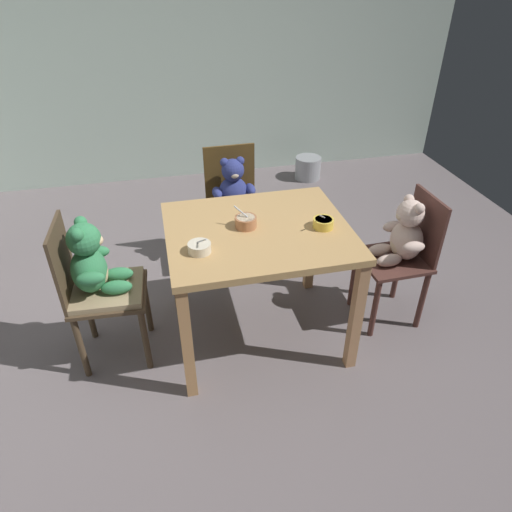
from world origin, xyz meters
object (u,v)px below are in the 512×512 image
at_px(metal_pail, 308,168).
at_px(teddy_chair_far_center, 234,195).
at_px(porridge_bowl_yellow_near_right, 323,223).
at_px(porridge_bowl_terracotta_center, 246,222).
at_px(teddy_chair_near_left, 95,274).
at_px(porridge_bowl_cream_near_left, 199,247).
at_px(teddy_chair_near_right, 403,242).
at_px(dining_table, 258,245).

bearing_deg(metal_pail, teddy_chair_far_center, -127.55).
bearing_deg(porridge_bowl_yellow_near_right, porridge_bowl_terracotta_center, 166.26).
xyz_separation_m(porridge_bowl_yellow_near_right, metal_pail, (0.69, 2.22, -0.67)).
xyz_separation_m(porridge_bowl_terracotta_center, metal_pail, (1.10, 2.12, -0.68)).
height_order(teddy_chair_near_left, porridge_bowl_yellow_near_right, teddy_chair_near_left).
height_order(porridge_bowl_yellow_near_right, metal_pail, porridge_bowl_yellow_near_right).
bearing_deg(teddy_chair_near_left, porridge_bowl_cream_near_left, -15.25).
height_order(teddy_chair_near_right, teddy_chair_far_center, teddy_chair_far_center).
bearing_deg(teddy_chair_near_right, metal_pail, -95.40).
bearing_deg(porridge_bowl_cream_near_left, porridge_bowl_yellow_near_right, 7.51).
relative_size(dining_table, teddy_chair_far_center, 1.13).
bearing_deg(teddy_chair_far_center, teddy_chair_near_right, 45.02).
relative_size(teddy_chair_near_right, teddy_chair_near_left, 0.95).
distance_m(dining_table, teddy_chair_near_left, 0.89).
relative_size(porridge_bowl_terracotta_center, metal_pail, 0.46).
relative_size(teddy_chair_near_right, metal_pail, 3.23).
bearing_deg(dining_table, porridge_bowl_terracotta_center, 151.00).
xyz_separation_m(porridge_bowl_cream_near_left, metal_pail, (1.38, 2.31, -0.67)).
distance_m(teddy_chair_far_center, metal_pail, 1.74).
xyz_separation_m(teddy_chair_far_center, porridge_bowl_terracotta_center, (-0.08, -0.78, 0.23)).
distance_m(teddy_chair_far_center, porridge_bowl_cream_near_left, 1.06).
xyz_separation_m(teddy_chair_near_left, porridge_bowl_yellow_near_right, (1.23, -0.09, 0.20)).
distance_m(dining_table, metal_pail, 2.45).
bearing_deg(metal_pail, dining_table, -115.84).
bearing_deg(porridge_bowl_yellow_near_right, teddy_chair_near_right, 4.42).
height_order(teddy_chair_far_center, metal_pail, teddy_chair_far_center).
xyz_separation_m(teddy_chair_near_right, porridge_bowl_yellow_near_right, (-0.54, -0.04, 0.22)).
bearing_deg(porridge_bowl_yellow_near_right, teddy_chair_far_center, 110.71).
bearing_deg(teddy_chair_near_left, metal_pail, 50.99).
bearing_deg(teddy_chair_near_right, teddy_chair_far_center, -45.20).
bearing_deg(teddy_chair_near_left, porridge_bowl_terracotta_center, 3.69).
relative_size(teddy_chair_near_right, porridge_bowl_terracotta_center, 7.06).
bearing_deg(porridge_bowl_terracotta_center, teddy_chair_near_left, -179.54).
bearing_deg(metal_pail, teddy_chair_near_right, -94.02).
bearing_deg(porridge_bowl_terracotta_center, teddy_chair_near_right, -3.50).
bearing_deg(dining_table, teddy_chair_near_right, -1.56).
xyz_separation_m(dining_table, metal_pail, (1.04, 2.15, -0.54)).
height_order(porridge_bowl_cream_near_left, porridge_bowl_terracotta_center, porridge_bowl_terracotta_center).
bearing_deg(teddy_chair_near_right, porridge_bowl_terracotta_center, -4.88).
xyz_separation_m(teddy_chair_near_right, porridge_bowl_terracotta_center, (-0.95, 0.06, 0.23)).
distance_m(teddy_chair_far_center, porridge_bowl_terracotta_center, 0.82).
distance_m(teddy_chair_near_right, metal_pail, 2.23).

